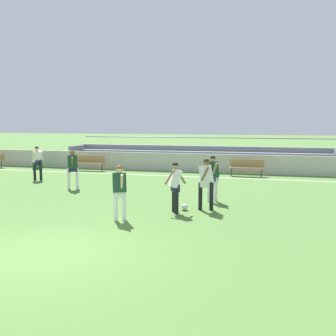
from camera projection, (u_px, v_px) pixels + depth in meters
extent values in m
plane|color=#517A38|center=(45.00, 254.00, 8.23)|extent=(160.00, 160.00, 0.00)
cube|color=white|center=(176.00, 176.00, 20.06)|extent=(44.00, 0.12, 0.01)
cube|color=#BCB7AD|center=(184.00, 163.00, 21.84)|extent=(48.00, 0.16, 1.06)
cube|color=#9EA3AD|center=(194.00, 164.00, 22.67)|extent=(16.46, 0.36, 0.08)
cube|color=slate|center=(193.00, 168.00, 22.50)|extent=(16.46, 0.04, 0.32)
cube|color=#9EA3AD|center=(196.00, 158.00, 23.27)|extent=(16.46, 0.36, 0.08)
cube|color=slate|center=(195.00, 161.00, 23.10)|extent=(16.46, 0.04, 0.32)
cube|color=#9EA3AD|center=(198.00, 152.00, 23.87)|extent=(16.46, 0.36, 0.08)
cube|color=slate|center=(197.00, 155.00, 23.70)|extent=(16.46, 0.04, 0.32)
cube|color=#9EA3AD|center=(199.00, 146.00, 24.47)|extent=(16.46, 0.36, 0.08)
cube|color=slate|center=(199.00, 149.00, 24.29)|extent=(16.46, 0.04, 0.32)
cube|color=slate|center=(79.00, 155.00, 25.63)|extent=(0.20, 2.35, 1.29)
cylinder|color=slate|center=(200.00, 138.00, 24.64)|extent=(16.46, 0.06, 0.06)
cube|color=#99754C|center=(246.00, 168.00, 19.88)|extent=(1.80, 0.40, 0.06)
cube|color=#99754C|center=(247.00, 163.00, 20.03)|extent=(1.80, 0.05, 0.40)
cylinder|color=#47474C|center=(231.00, 172.00, 20.11)|extent=(0.07, 0.07, 0.45)
cylinder|color=#47474C|center=(261.00, 173.00, 19.71)|extent=(0.07, 0.07, 0.45)
cube|color=#99754C|center=(89.00, 163.00, 22.16)|extent=(1.80, 0.40, 0.06)
cube|color=#99754C|center=(91.00, 159.00, 22.30)|extent=(1.80, 0.05, 0.40)
cylinder|color=#47474C|center=(78.00, 167.00, 22.38)|extent=(0.07, 0.07, 0.45)
cylinder|color=#47474C|center=(102.00, 168.00, 21.99)|extent=(0.07, 0.07, 0.45)
cylinder|color=#47474C|center=(1.00, 164.00, 23.71)|extent=(0.07, 0.07, 0.45)
cylinder|color=#2D7F3D|center=(37.00, 162.00, 23.20)|extent=(0.59, 0.59, 0.87)
cylinder|color=black|center=(200.00, 196.00, 12.29)|extent=(0.13, 0.13, 0.91)
cylinder|color=black|center=(211.00, 196.00, 12.25)|extent=(0.13, 0.13, 0.91)
cube|color=white|center=(206.00, 183.00, 12.22)|extent=(0.38, 0.42, 0.24)
cube|color=white|center=(206.00, 174.00, 12.18)|extent=(0.51, 0.52, 0.60)
cylinder|color=brown|center=(207.00, 172.00, 12.38)|extent=(0.31, 0.24, 0.49)
cylinder|color=brown|center=(205.00, 174.00, 11.97)|extent=(0.31, 0.24, 0.49)
sphere|color=brown|center=(206.00, 162.00, 12.13)|extent=(0.21, 0.21, 0.21)
sphere|color=black|center=(206.00, 162.00, 12.13)|extent=(0.20, 0.20, 0.20)
cylinder|color=black|center=(177.00, 201.00, 11.78)|extent=(0.13, 0.13, 0.82)
cylinder|color=black|center=(174.00, 199.00, 12.05)|extent=(0.13, 0.13, 0.82)
cube|color=#232847|center=(175.00, 188.00, 11.87)|extent=(0.36, 0.42, 0.24)
cube|color=white|center=(175.00, 178.00, 11.83)|extent=(0.52, 0.52, 0.60)
cylinder|color=#A87A5B|center=(169.00, 177.00, 11.75)|extent=(0.34, 0.23, 0.48)
cylinder|color=#A87A5B|center=(181.00, 177.00, 11.90)|extent=(0.34, 0.23, 0.48)
sphere|color=#A87A5B|center=(175.00, 166.00, 11.79)|extent=(0.21, 0.21, 0.21)
sphere|color=black|center=(175.00, 165.00, 11.78)|extent=(0.20, 0.20, 0.20)
cylinder|color=white|center=(69.00, 179.00, 16.10)|extent=(0.13, 0.13, 0.88)
cylinder|color=white|center=(77.00, 179.00, 16.19)|extent=(0.13, 0.13, 0.88)
cube|color=#232847|center=(73.00, 169.00, 16.10)|extent=(0.42, 0.38, 0.24)
cube|color=#194228|center=(72.00, 162.00, 16.06)|extent=(0.50, 0.49, 0.59)
cylinder|color=brown|center=(73.00, 161.00, 16.26)|extent=(0.29, 0.37, 0.44)
cylinder|color=brown|center=(72.00, 162.00, 15.85)|extent=(0.29, 0.37, 0.44)
sphere|color=brown|center=(72.00, 153.00, 16.01)|extent=(0.21, 0.21, 0.21)
sphere|color=brown|center=(72.00, 153.00, 16.01)|extent=(0.20, 0.20, 0.20)
cylinder|color=white|center=(116.00, 207.00, 10.95)|extent=(0.13, 0.13, 0.83)
cylinder|color=white|center=(124.00, 206.00, 11.00)|extent=(0.13, 0.13, 0.83)
cube|color=white|center=(120.00, 193.00, 10.93)|extent=(0.42, 0.36, 0.24)
cube|color=#194228|center=(119.00, 183.00, 10.89)|extent=(0.49, 0.47, 0.60)
cylinder|color=#D6A884|center=(117.00, 181.00, 11.06)|extent=(0.20, 0.29, 0.50)
cylinder|color=#D6A884|center=(122.00, 182.00, 10.72)|extent=(0.20, 0.29, 0.50)
sphere|color=#D6A884|center=(119.00, 170.00, 10.85)|extent=(0.21, 0.21, 0.21)
sphere|color=brown|center=(119.00, 169.00, 10.84)|extent=(0.20, 0.20, 0.20)
cylinder|color=black|center=(41.00, 171.00, 18.56)|extent=(0.13, 0.13, 0.89)
cylinder|color=black|center=(35.00, 171.00, 18.68)|extent=(0.13, 0.13, 0.89)
cube|color=#232847|center=(37.00, 163.00, 18.57)|extent=(0.33, 0.41, 0.24)
cube|color=white|center=(37.00, 157.00, 18.53)|extent=(0.47, 0.48, 0.60)
cylinder|color=beige|center=(34.00, 156.00, 18.34)|extent=(0.38, 0.20, 0.46)
cylinder|color=beige|center=(40.00, 155.00, 18.72)|extent=(0.38, 0.20, 0.46)
sphere|color=beige|center=(37.00, 149.00, 18.49)|extent=(0.21, 0.21, 0.21)
sphere|color=black|center=(37.00, 148.00, 18.48)|extent=(0.20, 0.20, 0.20)
cylinder|color=white|center=(209.00, 189.00, 13.62)|extent=(0.13, 0.13, 0.88)
cylinder|color=white|center=(216.00, 189.00, 13.62)|extent=(0.13, 0.13, 0.88)
cube|color=#232847|center=(213.00, 178.00, 13.57)|extent=(0.42, 0.40, 0.24)
cube|color=#194228|center=(213.00, 170.00, 13.53)|extent=(0.50, 0.49, 0.59)
cylinder|color=#A87A5B|center=(211.00, 168.00, 13.71)|extent=(0.26, 0.28, 0.50)
cylinder|color=#A87A5B|center=(215.00, 169.00, 13.34)|extent=(0.26, 0.28, 0.50)
sphere|color=#A87A5B|center=(213.00, 159.00, 13.49)|extent=(0.21, 0.21, 0.21)
sphere|color=black|center=(213.00, 158.00, 13.48)|extent=(0.20, 0.20, 0.20)
sphere|color=white|center=(184.00, 207.00, 12.27)|extent=(0.22, 0.22, 0.22)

